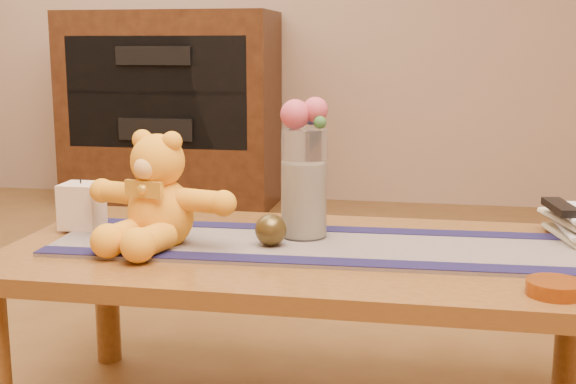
% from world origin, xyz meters
% --- Properties ---
extents(coffee_table_top, '(1.40, 0.70, 0.04)m').
position_xyz_m(coffee_table_top, '(0.00, 0.00, 0.43)').
color(coffee_table_top, brown).
rests_on(coffee_table_top, floor).
extents(table_leg_bl, '(0.07, 0.07, 0.41)m').
position_xyz_m(table_leg_bl, '(-0.64, 0.29, 0.21)').
color(table_leg_bl, brown).
rests_on(table_leg_bl, floor).
extents(table_leg_br, '(0.07, 0.07, 0.41)m').
position_xyz_m(table_leg_br, '(0.64, 0.29, 0.21)').
color(table_leg_br, brown).
rests_on(table_leg_br, floor).
extents(persian_runner, '(1.21, 0.39, 0.01)m').
position_xyz_m(persian_runner, '(0.00, 0.01, 0.45)').
color(persian_runner, '#1C1742').
rests_on(persian_runner, coffee_table_top).
extents(runner_border_near, '(1.20, 0.10, 0.00)m').
position_xyz_m(runner_border_near, '(0.01, -0.14, 0.46)').
color(runner_border_near, '#151339').
rests_on(runner_border_near, persian_runner).
extents(runner_border_far, '(1.20, 0.10, 0.00)m').
position_xyz_m(runner_border_far, '(-0.00, 0.15, 0.46)').
color(runner_border_far, '#151339').
rests_on(runner_border_far, persian_runner).
extents(teddy_bear, '(0.43, 0.39, 0.25)m').
position_xyz_m(teddy_bear, '(-0.34, -0.05, 0.58)').
color(teddy_bear, '#FCA51F').
rests_on(teddy_bear, persian_runner).
extents(pillar_candle, '(0.10, 0.10, 0.11)m').
position_xyz_m(pillar_candle, '(-0.59, 0.06, 0.51)').
color(pillar_candle, beige).
rests_on(pillar_candle, persian_runner).
extents(candle_wick, '(0.00, 0.00, 0.01)m').
position_xyz_m(candle_wick, '(-0.59, 0.06, 0.58)').
color(candle_wick, black).
rests_on(candle_wick, pillar_candle).
extents(glass_vase, '(0.11, 0.11, 0.26)m').
position_xyz_m(glass_vase, '(-0.02, 0.07, 0.59)').
color(glass_vase, silver).
rests_on(glass_vase, persian_runner).
extents(potpourri_fill, '(0.09, 0.09, 0.18)m').
position_xyz_m(potpourri_fill, '(-0.02, 0.07, 0.55)').
color(potpourri_fill, beige).
rests_on(potpourri_fill, glass_vase).
extents(rose_left, '(0.07, 0.07, 0.07)m').
position_xyz_m(rose_left, '(-0.04, 0.06, 0.75)').
color(rose_left, '#C74657').
rests_on(rose_left, glass_vase).
extents(rose_right, '(0.06, 0.06, 0.06)m').
position_xyz_m(rose_right, '(0.00, 0.08, 0.76)').
color(rose_right, '#C74657').
rests_on(rose_right, glass_vase).
extents(blue_flower_back, '(0.04, 0.04, 0.04)m').
position_xyz_m(blue_flower_back, '(-0.01, 0.11, 0.75)').
color(blue_flower_back, '#444C93').
rests_on(blue_flower_back, glass_vase).
extents(blue_flower_side, '(0.04, 0.04, 0.04)m').
position_xyz_m(blue_flower_side, '(-0.05, 0.09, 0.74)').
color(blue_flower_side, '#444C93').
rests_on(blue_flower_side, glass_vase).
extents(leaf_sprig, '(0.03, 0.03, 0.03)m').
position_xyz_m(leaf_sprig, '(0.02, 0.05, 0.74)').
color(leaf_sprig, '#33662D').
rests_on(leaf_sprig, glass_vase).
extents(bronze_ball, '(0.08, 0.08, 0.07)m').
position_xyz_m(bronze_ball, '(-0.09, -0.02, 0.49)').
color(bronze_ball, '#463817').
rests_on(bronze_ball, persian_runner).
extents(book_bottom, '(0.21, 0.25, 0.02)m').
position_xyz_m(book_bottom, '(0.57, 0.17, 0.46)').
color(book_bottom, beige).
rests_on(book_bottom, coffee_table_top).
extents(book_lower, '(0.18, 0.23, 0.02)m').
position_xyz_m(book_lower, '(0.58, 0.17, 0.48)').
color(book_lower, beige).
rests_on(book_lower, book_bottom).
extents(book_upper, '(0.22, 0.26, 0.02)m').
position_xyz_m(book_upper, '(0.57, 0.17, 0.50)').
color(book_upper, beige).
rests_on(book_upper, book_lower).
extents(book_top, '(0.19, 0.24, 0.02)m').
position_xyz_m(book_top, '(0.58, 0.17, 0.52)').
color(book_top, beige).
rests_on(book_top, book_upper).
extents(tv_remote, '(0.07, 0.16, 0.02)m').
position_xyz_m(tv_remote, '(0.58, 0.16, 0.54)').
color(tv_remote, black).
rests_on(tv_remote, book_top).
extents(amber_dish, '(0.13, 0.13, 0.03)m').
position_xyz_m(amber_dish, '(0.51, -0.25, 0.46)').
color(amber_dish, '#BF5914').
rests_on(amber_dish, coffee_table_top).
extents(media_cabinet, '(1.20, 0.50, 1.10)m').
position_xyz_m(media_cabinet, '(-1.20, 2.48, 0.55)').
color(media_cabinet, black).
rests_on(media_cabinet, floor).
extents(cabinet_cavity, '(1.02, 0.03, 0.61)m').
position_xyz_m(cabinet_cavity, '(-1.20, 2.25, 0.66)').
color(cabinet_cavity, black).
rests_on(cabinet_cavity, media_cabinet).
extents(cabinet_shelf, '(1.02, 0.20, 0.02)m').
position_xyz_m(cabinet_shelf, '(-1.20, 2.33, 0.66)').
color(cabinet_shelf, black).
rests_on(cabinet_shelf, media_cabinet).
extents(stereo_upper, '(0.42, 0.28, 0.10)m').
position_xyz_m(stereo_upper, '(-1.20, 2.35, 0.86)').
color(stereo_upper, black).
rests_on(stereo_upper, media_cabinet).
extents(stereo_lower, '(0.42, 0.28, 0.12)m').
position_xyz_m(stereo_lower, '(-1.20, 2.35, 0.46)').
color(stereo_lower, black).
rests_on(stereo_lower, media_cabinet).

